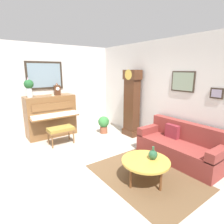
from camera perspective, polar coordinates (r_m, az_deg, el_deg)
name	(u,v)px	position (r m, az deg, el deg)	size (l,w,h in m)	color
ground_plane	(83,167)	(4.23, -9.13, -16.53)	(6.40, 6.00, 0.10)	#B2A899
wall_left	(42,90)	(6.15, -20.84, 6.48)	(0.13, 4.90, 2.80)	silver
wall_back	(159,93)	(5.23, 14.50, 5.83)	(5.30, 0.13, 2.80)	silver
area_rug	(145,176)	(3.82, 10.33, -19.09)	(2.10, 1.50, 0.01)	brown
piano	(51,116)	(5.96, -18.47, -1.11)	(0.87, 1.44, 1.26)	brown
piano_bench	(61,130)	(5.26, -15.67, -5.39)	(0.42, 0.70, 0.48)	brown
grandfather_clock	(132,105)	(5.65, 6.12, 2.17)	(0.52, 0.34, 2.03)	#4C2B19
couch	(180,146)	(4.53, 20.44, -10.01)	(1.90, 0.80, 0.84)	maroon
coffee_table	(146,162)	(3.52, 10.43, -14.94)	(0.88, 0.88, 0.42)	gold
mantel_clock	(57,89)	(5.90, -16.72, 6.73)	(0.13, 0.18, 0.38)	#4C2B19
flower_vase	(29,86)	(5.67, -24.44, 7.34)	(0.26, 0.26, 0.58)	silver
teacup	(53,95)	(5.79, -17.91, 5.07)	(0.12, 0.12, 0.06)	beige
green_jug	(153,155)	(3.53, 12.61, -12.78)	(0.17, 0.17, 0.24)	#234C33
potted_plant	(104,123)	(5.95, -2.62, -3.57)	(0.36, 0.36, 0.56)	#935138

